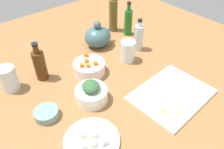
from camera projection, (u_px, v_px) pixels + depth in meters
tabletop at (112, 85)px, 105.35cm from camera, size 190.00×190.00×3.00cm
cutting_board at (172, 94)px, 97.64cm from camera, size 35.11×27.57×1.00cm
plate_tofu at (92, 141)px, 79.54cm from camera, size 20.41×20.41×1.20cm
bowl_greens at (92, 95)px, 93.92cm from camera, size 13.77×13.77×6.09cm
bowl_carrots at (89, 68)px, 108.26cm from camera, size 15.40×15.40×5.95cm
bowl_small_side at (47, 114)px, 87.82cm from camera, size 9.72×9.72×3.33cm
teapot at (98, 36)px, 125.60cm from camera, size 16.80×14.27×15.23cm
bottle_0 at (40, 65)px, 102.10cm from camera, size 5.54×5.54×19.43cm
bottle_1 at (128, 22)px, 134.13cm from camera, size 4.76×4.76×20.72cm
bottle_2 at (139, 37)px, 121.55cm from camera, size 4.96×4.96×18.27cm
bottle_3 at (113, 15)px, 136.93cm from camera, size 5.27×5.27×23.67cm
drinking_glass_0 at (9, 79)px, 97.70cm from camera, size 7.56×7.56×11.63cm
drinking_glass_1 at (128, 51)px, 114.60cm from camera, size 7.57×7.57×11.36cm
carrot_cube_0 at (86, 55)px, 109.90cm from camera, size 2.52×2.52×1.80cm
carrot_cube_1 at (96, 63)px, 104.67cm from camera, size 2.34×2.34×1.80cm
carrot_cube_2 at (82, 65)px, 103.48cm from camera, size 2.53×2.53×1.80cm
carrot_cube_3 at (87, 61)px, 106.02cm from camera, size 2.23×2.23×1.80cm
carrot_cube_4 at (88, 65)px, 103.45cm from camera, size 2.28×2.28×1.80cm
chopped_greens_mound at (91, 86)px, 90.77cm from camera, size 9.43×9.91×3.72cm
tofu_cube_0 at (93, 143)px, 76.78cm from camera, size 3.02×3.02×2.20cm
tofu_cube_1 at (82, 134)px, 79.67cm from camera, size 2.42×2.42×2.20cm
tofu_cube_2 at (94, 135)px, 79.54cm from camera, size 2.80×2.80×2.20cm
tofu_cube_3 at (103, 142)px, 77.33cm from camera, size 2.34×2.34×2.20cm
tofu_cube_4 at (82, 147)px, 75.81cm from camera, size 2.26×2.26×2.20cm
dumpling_0 at (159, 97)px, 93.86cm from camera, size 6.07×6.59×2.93cm
dumpling_1 at (187, 85)px, 100.00cm from camera, size 6.63×6.14×2.33cm
dumpling_2 at (162, 111)px, 87.81cm from camera, size 5.06×4.47×3.17cm
dumpling_3 at (176, 109)px, 88.85cm from camera, size 6.57×5.91×2.33cm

